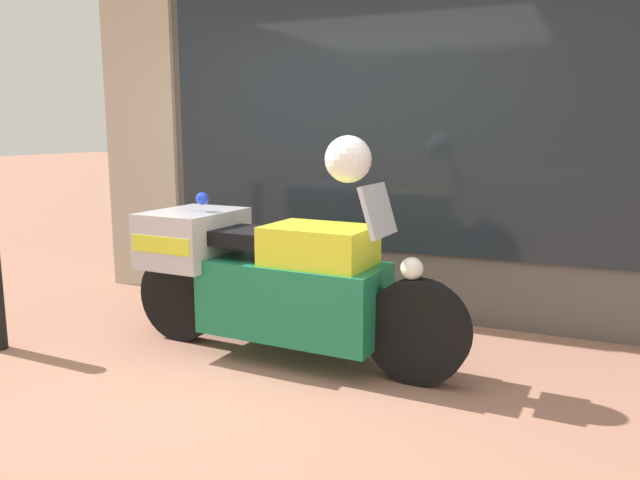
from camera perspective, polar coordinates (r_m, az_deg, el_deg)
ground_plane at (r=3.83m, az=-6.51°, el=-13.55°), size 60.00×60.00×0.00m
shop_building at (r=5.46m, az=0.67°, el=12.85°), size 5.17×0.55×3.58m
window_display at (r=5.37m, az=7.41°, el=-1.76°), size 3.93×0.30×1.79m
paramedic_motorcycle at (r=4.22m, az=-4.66°, el=-3.31°), size 2.46×0.73×1.21m
white_helmet at (r=3.84m, az=2.59°, el=7.39°), size 0.29×0.29×0.29m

